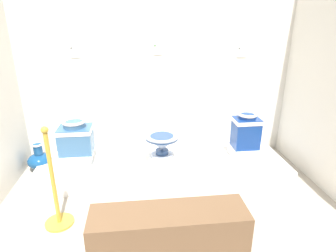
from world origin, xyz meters
The scene contains 15 objects.
ground_plane centered at (1.78, 0.67, -0.01)m, with size 5.55×5.34×0.02m, color #B2A899.
wall_back centered at (1.78, 2.57, 1.49)m, with size 3.75×0.06×2.97m, color silver.
display_platform centered at (1.78, 2.05, 0.06)m, with size 3.13×0.94×0.13m, color white.
plinth_block_pale_glazed centered at (0.71, 2.14, 0.20)m, with size 0.33×0.35×0.15m, color white.
antique_toilet_pale_glazed centered at (0.71, 2.14, 0.49)m, with size 0.40×0.32×0.42m.
plinth_block_slender_white centered at (1.76, 2.00, 0.17)m, with size 0.33×0.32×0.09m, color white.
antique_toilet_slender_white centered at (1.76, 2.00, 0.42)m, with size 0.42×0.42×0.31m.
plinth_block_broad_patterned centered at (2.85, 2.05, 0.20)m, with size 0.32×0.38×0.15m, color white.
antique_toilet_broad_patterned centered at (2.85, 2.05, 0.52)m, with size 0.33×0.26×0.47m.
info_placard_first centered at (0.74, 2.53, 1.46)m, with size 0.12×0.01×0.14m.
info_placard_second centered at (1.77, 2.53, 1.48)m, with size 0.11×0.01×0.14m.
info_placard_third centered at (2.88, 2.53, 1.44)m, with size 0.13×0.01×0.14m.
decorative_vase_corner centered at (0.20, 2.26, 0.14)m, with size 0.30×0.30×0.37m.
stanchion_post_near_left centered at (0.69, 1.14, 0.28)m, with size 0.27×0.27×1.00m.
museum_bench centered at (1.69, 0.68, 0.20)m, with size 1.29×0.36×0.40m, color brown.
Camera 1 is at (1.47, -1.20, 1.84)m, focal length 30.53 mm.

